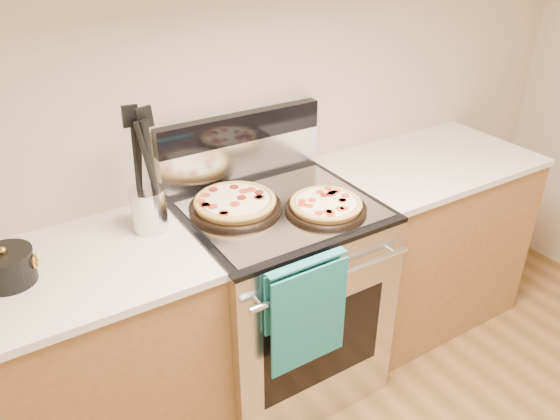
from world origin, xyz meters
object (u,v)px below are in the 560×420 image
pepperoni_pizza_front (326,205)px  saucepan (8,269)px  range_body (279,299)px  utensil_crock (149,209)px  pepperoni_pizza_back (235,203)px

pepperoni_pizza_front → saucepan: size_ratio=1.90×
range_body → utensil_crock: (-0.49, 0.13, 0.54)m
utensil_crock → saucepan: (-0.51, -0.08, -0.03)m
range_body → saucepan: bearing=177.2°
pepperoni_pizza_back → saucepan: bearing=-178.6°
pepperoni_pizza_back → utensil_crock: size_ratio=2.20×
utensil_crock → saucepan: bearing=-171.1°
pepperoni_pizza_back → saucepan: size_ratio=2.17×
saucepan → pepperoni_pizza_back: bearing=1.4°
pepperoni_pizza_back → utensil_crock: (-0.33, 0.06, 0.04)m
pepperoni_pizza_back → saucepan: 0.84m
pepperoni_pizza_back → pepperoni_pizza_front: (0.30, -0.20, -0.00)m
range_body → pepperoni_pizza_back: 0.53m
range_body → pepperoni_pizza_front: size_ratio=2.82×
range_body → utensil_crock: bearing=165.4°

